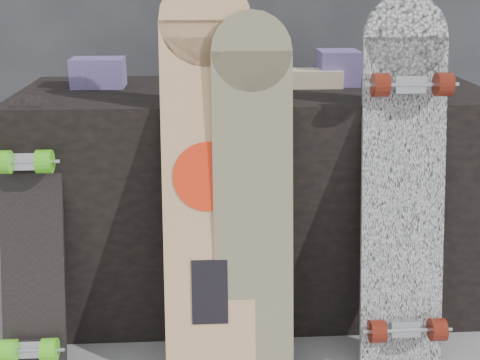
{
  "coord_description": "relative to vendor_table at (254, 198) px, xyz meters",
  "views": [
    {
      "loc": [
        -0.16,
        -1.55,
        1.18
      ],
      "look_at": [
        -0.07,
        0.2,
        0.57
      ],
      "focal_mm": 45.0,
      "sensor_mm": 36.0,
      "label": 1
    }
  ],
  "objects": [
    {
      "name": "vendor_table",
      "position": [
        0.0,
        0.0,
        0.0
      ],
      "size": [
        1.6,
        0.6,
        0.8
      ],
      "primitive_type": "cube",
      "color": "black",
      "rests_on": "ground"
    },
    {
      "name": "merch_box_purple",
      "position": [
        -0.54,
        0.07,
        0.45
      ],
      "size": [
        0.18,
        0.12,
        0.1
      ],
      "primitive_type": "cube",
      "color": "#473670",
      "rests_on": "vendor_table"
    },
    {
      "name": "merch_box_small",
      "position": [
        0.3,
        0.07,
        0.46
      ],
      "size": [
        0.14,
        0.14,
        0.12
      ],
      "primitive_type": "cube",
      "color": "#473670",
      "rests_on": "vendor_table"
    },
    {
      "name": "merch_box_flat",
      "position": [
        0.2,
        0.03,
        0.43
      ],
      "size": [
        0.22,
        0.1,
        0.06
      ],
      "primitive_type": "cube",
      "color": "#D1B78C",
      "rests_on": "vendor_table"
    },
    {
      "name": "longboard_geisha",
      "position": [
        -0.17,
        -0.36,
        0.22
      ],
      "size": [
        0.27,
        0.32,
        1.18
      ],
      "rotation": [
        -0.25,
        0.0,
        0.0
      ],
      "color": "#D0B68C",
      "rests_on": "ground"
    },
    {
      "name": "longboard_celtic",
      "position": [
        -0.03,
        -0.38,
        0.18
      ],
      "size": [
        0.24,
        0.26,
        1.08
      ],
      "rotation": [
        -0.23,
        0.0,
        0.0
      ],
      "color": "#C8BE88",
      "rests_on": "ground"
    },
    {
      "name": "longboard_cascadia",
      "position": [
        0.43,
        -0.36,
        0.18
      ],
      "size": [
        0.26,
        0.33,
        1.13
      ],
      "rotation": [
        -0.22,
        0.0,
        0.0
      ],
      "color": "white",
      "rests_on": "ground"
    },
    {
      "name": "skateboard_dark",
      "position": [
        -0.7,
        -0.37,
        0.03
      ],
      "size": [
        0.19,
        0.33,
        0.84
      ],
      "rotation": [
        -0.3,
        0.0,
        0.0
      ],
      "color": "black",
      "rests_on": "ground"
    }
  ]
}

